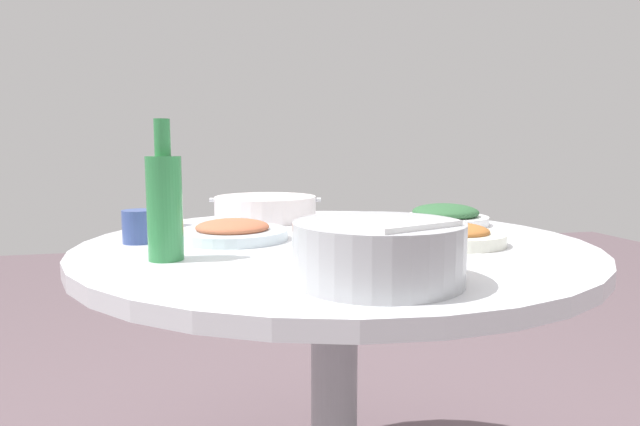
{
  "coord_description": "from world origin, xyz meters",
  "views": [
    {
      "loc": [
        -1.15,
        0.3,
        0.96
      ],
      "look_at": [
        0.0,
        0.03,
        0.81
      ],
      "focal_mm": 30.51,
      "sensor_mm": 36.0,
      "label": 1
    }
  ],
  "objects": [
    {
      "name": "dish_stirfry",
      "position": [
        -0.1,
        -0.24,
        0.76
      ],
      "size": [
        0.21,
        0.21,
        0.05
      ],
      "color": "silver",
      "rests_on": "round_dining_table"
    },
    {
      "name": "round_dining_table",
      "position": [
        0.0,
        0.0,
        0.62
      ],
      "size": [
        1.1,
        1.1,
        0.75
      ],
      "color": "#99999E",
      "rests_on": "ground"
    },
    {
      "name": "tea_cup_near",
      "position": [
        0.07,
        0.42,
        0.78
      ],
      "size": [
        0.07,
        0.07,
        0.07
      ],
      "primitive_type": "cylinder",
      "color": "#3A4F92",
      "rests_on": "round_dining_table"
    },
    {
      "name": "soup_bowl",
      "position": [
        0.38,
        0.11,
        0.78
      ],
      "size": [
        0.29,
        0.31,
        0.07
      ],
      "color": "white",
      "rests_on": "round_dining_table"
    },
    {
      "name": "green_bottle",
      "position": [
        -0.13,
        0.35,
        0.85
      ],
      "size": [
        0.06,
        0.06,
        0.26
      ],
      "color": "#328648",
      "rests_on": "round_dining_table"
    },
    {
      "name": "tea_cup_far",
      "position": [
        0.31,
        0.38,
        0.78
      ],
      "size": [
        0.07,
        0.07,
        0.07
      ],
      "primitive_type": "cylinder",
      "color": "#3B5094",
      "rests_on": "round_dining_table"
    },
    {
      "name": "rice_bowl",
      "position": [
        -0.37,
        0.03,
        0.79
      ],
      "size": [
        0.27,
        0.27,
        0.1
      ],
      "color": "#B2B5BA",
      "rests_on": "round_dining_table"
    },
    {
      "name": "dish_tofu_braise",
      "position": [
        0.07,
        0.22,
        0.76
      ],
      "size": [
        0.25,
        0.25,
        0.05
      ],
      "color": "silver",
      "rests_on": "round_dining_table"
    },
    {
      "name": "dish_greens",
      "position": [
        0.18,
        -0.35,
        0.77
      ],
      "size": [
        0.23,
        0.23,
        0.05
      ],
      "color": "white",
      "rests_on": "round_dining_table"
    }
  ]
}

